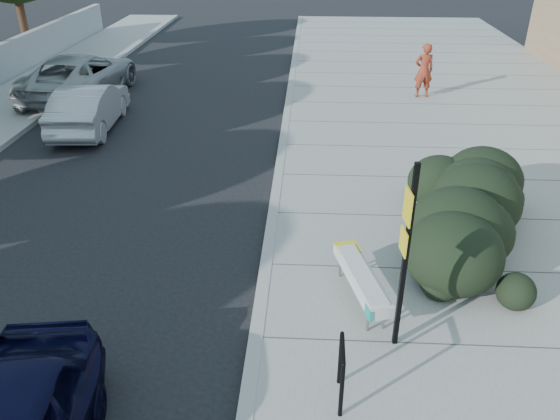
# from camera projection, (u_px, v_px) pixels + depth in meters

# --- Properties ---
(ground) EXTENTS (120.00, 120.00, 0.00)m
(ground) POSITION_uv_depth(u_px,v_px,m) (256.00, 344.00, 8.46)
(ground) COLOR black
(ground) RESTS_ON ground
(sidewalk_near) EXTENTS (11.20, 50.00, 0.15)m
(sidewalk_near) POSITION_uv_depth(u_px,v_px,m) (519.00, 201.00, 12.54)
(sidewalk_near) COLOR gray
(sidewalk_near) RESTS_ON ground
(curb_near) EXTENTS (0.22, 50.00, 0.17)m
(curb_near) POSITION_uv_depth(u_px,v_px,m) (276.00, 194.00, 12.81)
(curb_near) COLOR #9E9E99
(curb_near) RESTS_ON ground
(bench) EXTENTS (0.87, 2.00, 0.59)m
(bench) POSITION_uv_depth(u_px,v_px,m) (361.00, 278.00, 8.97)
(bench) COLOR gray
(bench) RESTS_ON sidewalk_near
(bike_rack) EXTENTS (0.07, 0.62, 0.91)m
(bike_rack) POSITION_uv_depth(u_px,v_px,m) (341.00, 368.00, 7.08)
(bike_rack) COLOR black
(bike_rack) RESTS_ON sidewalk_near
(sign_post) EXTENTS (0.12, 0.34, 2.98)m
(sign_post) POSITION_uv_depth(u_px,v_px,m) (405.00, 250.00, 7.49)
(sign_post) COLOR black
(sign_post) RESTS_ON sidewalk_near
(hedge) EXTENTS (3.74, 4.79, 1.61)m
(hedge) POSITION_uv_depth(u_px,v_px,m) (476.00, 204.00, 10.52)
(hedge) COLOR black
(hedge) RESTS_ON sidewalk_near
(wagon_silver) EXTENTS (1.77, 4.29, 1.38)m
(wagon_silver) POSITION_uv_depth(u_px,v_px,m) (89.00, 107.00, 16.68)
(wagon_silver) COLOR #AAAAAE
(wagon_silver) RESTS_ON ground
(suv_silver) EXTENTS (2.93, 5.78, 1.57)m
(suv_silver) POSITION_uv_depth(u_px,v_px,m) (80.00, 76.00, 19.51)
(suv_silver) COLOR gray
(suv_silver) RESTS_ON ground
(pedestrian) EXTENTS (0.74, 0.54, 1.86)m
(pedestrian) POSITION_uv_depth(u_px,v_px,m) (424.00, 70.00, 19.01)
(pedestrian) COLOR maroon
(pedestrian) RESTS_ON sidewalk_near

